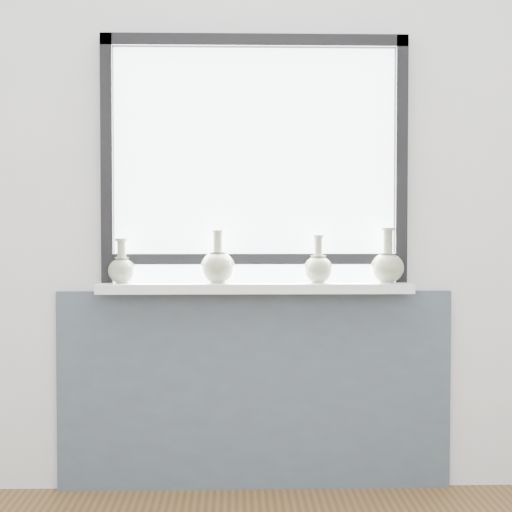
{
  "coord_description": "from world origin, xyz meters",
  "views": [
    {
      "loc": [
        -0.08,
        -1.59,
        1.13
      ],
      "look_at": [
        0.0,
        1.55,
        1.02
      ],
      "focal_mm": 55.0,
      "sensor_mm": 36.0,
      "label": 1
    }
  ],
  "objects_px": {
    "vase_d": "(387,265)",
    "vase_c": "(318,267)",
    "vase_a": "(122,268)",
    "windowsill": "(255,288)",
    "vase_b": "(218,265)"
  },
  "relations": [
    {
      "from": "vase_a",
      "to": "vase_c",
      "type": "relative_size",
      "value": 0.93
    },
    {
      "from": "windowsill",
      "to": "vase_b",
      "type": "xyz_separation_m",
      "value": [
        -0.16,
        0.0,
        0.1
      ]
    },
    {
      "from": "windowsill",
      "to": "vase_c",
      "type": "relative_size",
      "value": 6.48
    },
    {
      "from": "windowsill",
      "to": "vase_b",
      "type": "relative_size",
      "value": 5.91
    },
    {
      "from": "windowsill",
      "to": "vase_d",
      "type": "height_order",
      "value": "vase_d"
    },
    {
      "from": "vase_c",
      "to": "vase_d",
      "type": "distance_m",
      "value": 0.29
    },
    {
      "from": "vase_b",
      "to": "vase_c",
      "type": "height_order",
      "value": "vase_b"
    },
    {
      "from": "vase_d",
      "to": "vase_c",
      "type": "bearing_deg",
      "value": 179.15
    },
    {
      "from": "vase_a",
      "to": "vase_c",
      "type": "height_order",
      "value": "vase_c"
    },
    {
      "from": "windowsill",
      "to": "vase_c",
      "type": "height_order",
      "value": "vase_c"
    },
    {
      "from": "vase_b",
      "to": "vase_d",
      "type": "xyz_separation_m",
      "value": [
        0.72,
        -0.01,
        0.0
      ]
    },
    {
      "from": "vase_b",
      "to": "vase_c",
      "type": "bearing_deg",
      "value": -0.15
    },
    {
      "from": "vase_d",
      "to": "windowsill",
      "type": "bearing_deg",
      "value": 179.58
    },
    {
      "from": "windowsill",
      "to": "vase_c",
      "type": "distance_m",
      "value": 0.28
    },
    {
      "from": "windowsill",
      "to": "vase_a",
      "type": "height_order",
      "value": "vase_a"
    }
  ]
}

